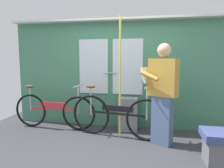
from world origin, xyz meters
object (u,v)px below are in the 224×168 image
object	(u,v)px
bicycle_leaning_behind	(54,111)
trash_bin_by_wall	(128,114)
handrail_pole	(120,78)
bicycle_near_door	(117,116)
passenger_reading_newspaper	(162,92)

from	to	relation	value
bicycle_leaning_behind	trash_bin_by_wall	xyz separation A→B (m)	(1.48, 0.18, -0.04)
handrail_pole	bicycle_leaning_behind	bearing A→B (deg)	171.09
bicycle_near_door	trash_bin_by_wall	bearing A→B (deg)	79.28
bicycle_leaning_behind	bicycle_near_door	bearing A→B (deg)	-7.92
bicycle_near_door	bicycle_leaning_behind	distance (m)	1.34
trash_bin_by_wall	bicycle_near_door	bearing A→B (deg)	-110.38
bicycle_near_door	trash_bin_by_wall	size ratio (longest dim) A/B	2.73
passenger_reading_newspaper	handrail_pole	size ratio (longest dim) A/B	0.77
bicycle_near_door	passenger_reading_newspaper	size ratio (longest dim) A/B	1.07
passenger_reading_newspaper	trash_bin_by_wall	xyz separation A→B (m)	(-0.61, 0.58, -0.54)
bicycle_near_door	passenger_reading_newspaper	bearing A→B (deg)	-2.45
passenger_reading_newspaper	trash_bin_by_wall	bearing A→B (deg)	-15.00
bicycle_leaning_behind	trash_bin_by_wall	world-z (taller)	bicycle_leaning_behind
bicycle_leaning_behind	passenger_reading_newspaper	bearing A→B (deg)	-8.68
passenger_reading_newspaper	trash_bin_by_wall	distance (m)	1.00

